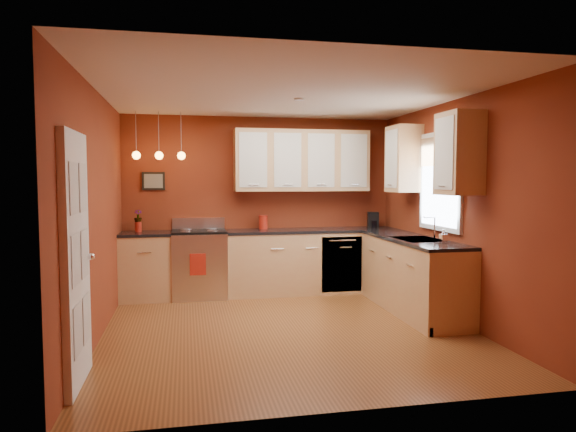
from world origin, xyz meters
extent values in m
plane|color=brown|center=(0.00, 0.00, 0.00)|extent=(4.20, 4.20, 0.00)
cube|color=silver|center=(0.00, 0.00, 2.60)|extent=(4.00, 4.20, 0.02)
cube|color=maroon|center=(0.00, 2.10, 1.30)|extent=(4.00, 0.02, 2.60)
cube|color=maroon|center=(0.00, -2.10, 1.30)|extent=(4.00, 0.02, 2.60)
cube|color=maroon|center=(-2.00, 0.00, 1.30)|extent=(0.02, 4.20, 2.60)
cube|color=maroon|center=(2.00, 0.00, 1.30)|extent=(0.02, 4.20, 2.60)
cube|color=tan|center=(-1.65, 1.80, 0.45)|extent=(0.70, 0.60, 0.90)
cube|color=tan|center=(0.73, 1.80, 0.45)|extent=(2.54, 0.60, 0.90)
cube|color=tan|center=(1.70, 0.45, 0.45)|extent=(0.60, 2.10, 0.90)
cube|color=black|center=(-1.65, 1.80, 0.92)|extent=(0.70, 0.62, 0.04)
cube|color=black|center=(0.73, 1.80, 0.92)|extent=(2.54, 0.62, 0.04)
cube|color=black|center=(1.70, 0.45, 0.92)|extent=(0.62, 2.10, 0.04)
cube|color=silver|center=(-0.92, 1.80, 0.46)|extent=(0.76, 0.64, 0.92)
cube|color=black|center=(-0.92, 1.50, 0.48)|extent=(0.55, 0.02, 0.32)
cylinder|color=silver|center=(-0.92, 1.49, 0.72)|extent=(0.60, 0.02, 0.02)
cube|color=black|center=(-0.92, 1.80, 0.94)|extent=(0.76, 0.60, 0.03)
cylinder|color=#929297|center=(-1.10, 1.66, 0.95)|extent=(0.16, 0.16, 0.01)
cylinder|color=#929297|center=(-0.74, 1.66, 0.95)|extent=(0.16, 0.16, 0.01)
cylinder|color=#929297|center=(-1.10, 1.94, 0.95)|extent=(0.16, 0.16, 0.01)
cylinder|color=#929297|center=(-0.74, 1.94, 0.95)|extent=(0.16, 0.16, 0.01)
cube|color=silver|center=(-0.92, 2.10, 1.03)|extent=(0.76, 0.04, 0.16)
cube|color=silver|center=(1.10, 1.51, 0.45)|extent=(0.60, 0.02, 0.80)
cube|color=#929297|center=(1.70, 0.30, 0.92)|extent=(0.50, 0.70, 0.05)
cube|color=black|center=(1.70, 0.47, 0.91)|extent=(0.42, 0.30, 0.02)
cube|color=black|center=(1.70, 0.13, 0.91)|extent=(0.42, 0.30, 0.02)
cylinder|color=white|center=(1.92, 0.30, 1.08)|extent=(0.02, 0.02, 0.28)
cylinder|color=white|center=(1.85, 0.30, 1.21)|extent=(0.16, 0.02, 0.02)
cube|color=white|center=(1.98, 0.30, 1.65)|extent=(0.04, 1.02, 1.22)
cube|color=white|center=(1.97, 0.30, 1.65)|extent=(0.01, 0.90, 1.10)
cube|color=#A77953|center=(1.95, 0.30, 2.02)|extent=(0.02, 0.96, 0.36)
cube|color=white|center=(-1.97, -1.20, 1.02)|extent=(0.06, 0.82, 2.05)
cube|color=silver|center=(-1.94, -1.38, 1.60)|extent=(0.00, 0.28, 0.40)
cube|color=silver|center=(-1.94, -1.02, 1.60)|extent=(0.00, 0.28, 0.40)
cube|color=silver|center=(-1.94, -1.38, 1.05)|extent=(0.00, 0.28, 0.40)
cube|color=silver|center=(-1.94, -1.02, 1.05)|extent=(0.00, 0.28, 0.40)
cube|color=silver|center=(-1.94, -1.38, 0.50)|extent=(0.00, 0.28, 0.40)
cube|color=silver|center=(-1.94, -1.02, 0.50)|extent=(0.00, 0.28, 0.40)
sphere|color=white|center=(-1.91, -0.87, 1.00)|extent=(0.06, 0.06, 0.06)
cube|color=tan|center=(0.60, 1.93, 1.95)|extent=(2.00, 0.35, 0.90)
cube|color=tan|center=(1.82, 0.32, 1.95)|extent=(0.35, 1.95, 0.90)
cube|color=black|center=(-1.55, 2.08, 1.65)|extent=(0.32, 0.03, 0.26)
cylinder|color=#929297|center=(-1.75, 1.75, 2.30)|extent=(0.01, 0.01, 0.60)
sphere|color=#FFA53F|center=(-1.75, 1.75, 2.00)|extent=(0.11, 0.11, 0.11)
cylinder|color=#929297|center=(-1.45, 1.75, 2.30)|extent=(0.01, 0.01, 0.60)
sphere|color=#FFA53F|center=(-1.45, 1.75, 2.00)|extent=(0.11, 0.11, 0.11)
cylinder|color=#929297|center=(-1.15, 1.75, 2.30)|extent=(0.01, 0.01, 0.60)
sphere|color=#FFA53F|center=(-1.15, 1.75, 2.00)|extent=(0.11, 0.11, 0.11)
cylinder|color=#A61F11|center=(0.02, 1.95, 1.04)|extent=(0.13, 0.13, 0.19)
cylinder|color=#A61F11|center=(0.02, 1.95, 1.14)|extent=(0.14, 0.14, 0.02)
cylinder|color=#A61F11|center=(-1.76, 1.86, 1.01)|extent=(0.09, 0.09, 0.14)
imported|color=#A61F11|center=(-1.76, 1.86, 1.16)|extent=(0.12, 0.12, 0.19)
cube|color=black|center=(1.72, 1.90, 1.06)|extent=(0.19, 0.17, 0.23)
cylinder|color=black|center=(1.72, 1.86, 0.99)|extent=(0.11, 0.11, 0.11)
imported|color=white|center=(1.78, -0.18, 1.02)|extent=(0.08, 0.08, 0.16)
cube|color=#A61F11|center=(-0.95, 1.47, 0.52)|extent=(0.22, 0.01, 0.30)
camera|label=1|loc=(-1.10, -5.53, 1.66)|focal=32.00mm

